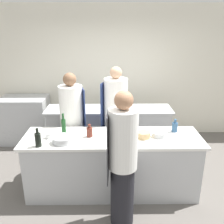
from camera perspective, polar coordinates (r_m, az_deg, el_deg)
name	(u,v)px	position (r m, az deg, el deg)	size (l,w,h in m)	color
ground_plane	(112,189)	(4.01, 0.07, -17.16)	(16.00, 16.00, 0.00)	#605B56
wall_back	(111,73)	(5.44, -0.25, 8.95)	(8.00, 0.06, 2.80)	silver
prep_counter	(112,164)	(3.77, 0.07, -11.74)	(2.54, 0.74, 0.88)	#B7BABC
pass_counter	(109,130)	(4.88, -0.71, -4.10)	(2.39, 0.59, 0.88)	#B7BABC
oven_range	(25,119)	(5.61, -19.17, -1.61)	(0.95, 0.66, 0.96)	#B7BABC
chef_at_prep_near	(122,161)	(2.99, 2.41, -11.23)	(0.36, 0.34, 1.73)	black
chef_at_stove	(72,124)	(4.18, -9.05, -2.63)	(0.43, 0.41, 1.69)	black
chef_at_pass_far	(115,120)	(4.15, 0.80, -1.83)	(0.44, 0.42, 1.77)	black
bottle_olive_oil	(128,129)	(3.57, 3.74, -3.97)	(0.08, 0.08, 0.23)	silver
bottle_vinegar	(90,132)	(3.55, -5.16, -4.52)	(0.09, 0.09, 0.19)	#5B2319
bottle_wine	(175,127)	(3.81, 14.15, -3.28)	(0.09, 0.09, 0.19)	#2D5175
bottle_cooking_oil	(64,126)	(3.66, -11.00, -3.16)	(0.06, 0.06, 0.31)	#19471E
bottle_sauce	(38,139)	(3.39, -16.56, -6.01)	(0.08, 0.08, 0.25)	black
bowl_mixing_large	(63,140)	(3.44, -11.24, -6.20)	(0.27, 0.27, 0.09)	#B7BABC
bowl_prep_small	(144,135)	(3.54, 7.23, -5.20)	(0.19, 0.19, 0.09)	tan
bowl_ceramic_blue	(159,134)	(3.62, 10.72, -5.02)	(0.19, 0.19, 0.07)	#B7BABC
cup	(49,136)	(3.61, -14.19, -5.25)	(0.09, 0.09, 0.08)	white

